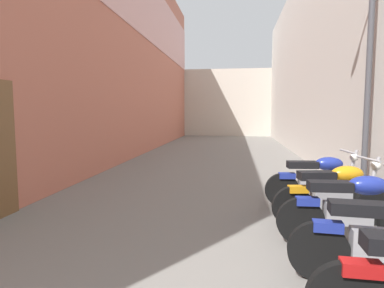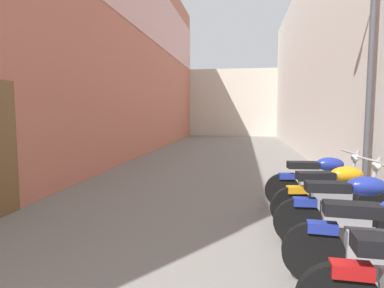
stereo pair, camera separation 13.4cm
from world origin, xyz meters
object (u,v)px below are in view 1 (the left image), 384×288
at_px(motorcycle_sixth, 353,207).
at_px(street_lamp, 363,64).
at_px(motorcycle_seventh, 335,193).
at_px(motorcycle_eighth, 319,179).

xyz_separation_m(motorcycle_sixth, street_lamp, (0.69, 1.84, 2.01)).
distance_m(motorcycle_seventh, motorcycle_eighth, 0.98).
relative_size(motorcycle_eighth, street_lamp, 0.44).
relative_size(motorcycle_sixth, motorcycle_seventh, 1.01).
xyz_separation_m(motorcycle_sixth, motorcycle_eighth, (-0.00, 1.72, 0.00)).
relative_size(motorcycle_sixth, motorcycle_eighth, 1.00).
height_order(motorcycle_eighth, street_lamp, street_lamp).
distance_m(motorcycle_sixth, motorcycle_seventh, 0.74).
bearing_deg(motorcycle_seventh, street_lamp, 57.77).
relative_size(motorcycle_sixth, street_lamp, 0.44).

